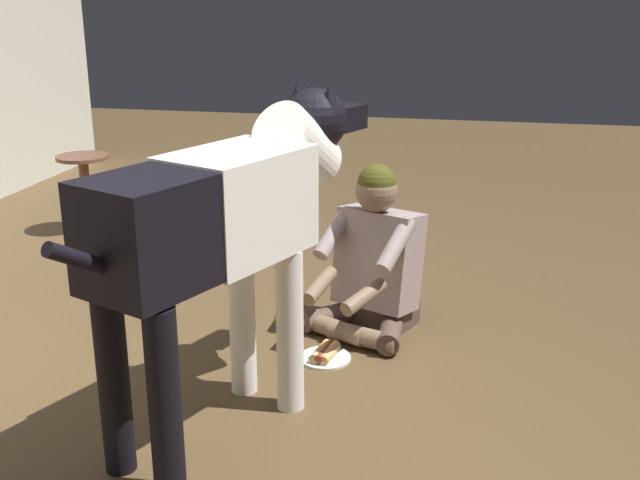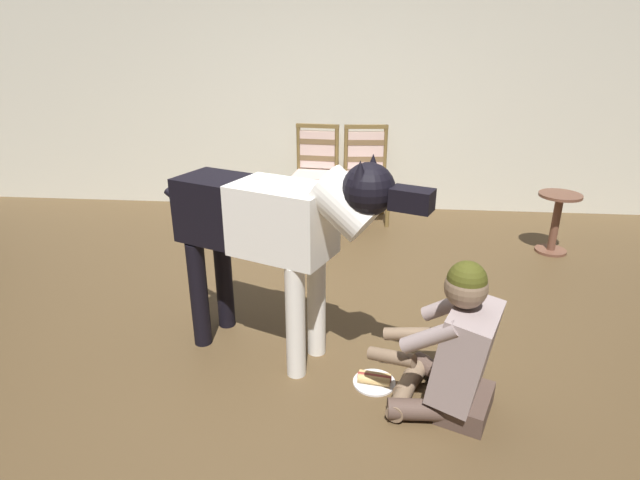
# 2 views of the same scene
# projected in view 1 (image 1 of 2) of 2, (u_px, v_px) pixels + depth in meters

# --- Properties ---
(ground_plane) EXTENTS (15.26, 15.26, 0.00)m
(ground_plane) POSITION_uv_depth(u_px,v_px,m) (214.00, 400.00, 3.26)
(ground_plane) COLOR brown
(person_sitting_on_floor) EXTENTS (0.71, 0.62, 0.85)m
(person_sitting_on_floor) POSITION_uv_depth(u_px,v_px,m) (373.00, 264.00, 3.85)
(person_sitting_on_floor) COLOR brown
(person_sitting_on_floor) RESTS_ON ground
(large_dog) EXTENTS (1.59, 0.79, 1.30)m
(large_dog) POSITION_uv_depth(u_px,v_px,m) (228.00, 219.00, 2.85)
(large_dog) COLOR white
(large_dog) RESTS_ON ground
(hot_dog_on_plate) EXTENTS (0.24, 0.24, 0.06)m
(hot_dog_on_plate) POSITION_uv_depth(u_px,v_px,m) (325.00, 354.00, 3.61)
(hot_dog_on_plate) COLOR white
(hot_dog_on_plate) RESTS_ON ground
(round_side_table) EXTENTS (0.37, 0.37, 0.55)m
(round_side_table) POSITION_uv_depth(u_px,v_px,m) (85.00, 187.00, 5.44)
(round_side_table) COLOR brown
(round_side_table) RESTS_ON ground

